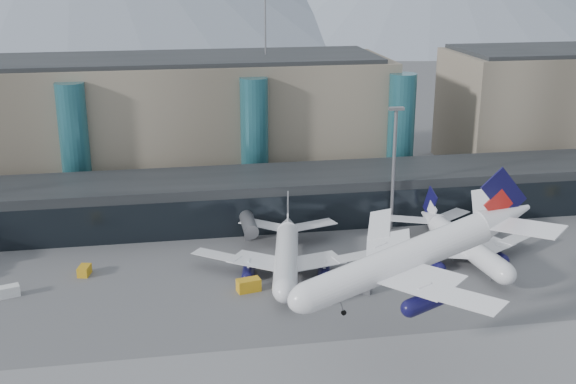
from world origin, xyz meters
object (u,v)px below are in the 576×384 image
(jet_parked_mid, at_px, (287,245))
(veh_b, at_px, (84,271))
(veh_c, at_px, (360,286))
(jet_parked_right, at_px, (459,234))
(veh_a, at_px, (9,291))
(veh_d, at_px, (400,245))
(hero_jet, at_px, (421,246))
(lightmast_mid, at_px, (394,162))
(veh_h, at_px, (249,285))
(veh_g, at_px, (420,257))

(jet_parked_mid, distance_m, veh_b, 36.18)
(jet_parked_mid, xyz_separation_m, veh_c, (10.51, -11.99, -3.38))
(veh_b, distance_m, veh_c, 48.71)
(jet_parked_right, height_order, veh_a, jet_parked_right)
(veh_a, bearing_deg, veh_d, -11.07)
(jet_parked_right, relative_size, veh_b, 11.64)
(jet_parked_mid, bearing_deg, hero_jet, -151.16)
(jet_parked_mid, height_order, jet_parked_right, jet_parked_mid)
(jet_parked_right, xyz_separation_m, veh_b, (-68.62, 2.81, -3.38))
(lightmast_mid, xyz_separation_m, veh_c, (-14.06, -27.55, -13.39))
(hero_jet, bearing_deg, veh_h, 119.50)
(veh_a, height_order, veh_h, veh_h)
(hero_jet, bearing_deg, veh_b, 134.68)
(veh_b, relative_size, veh_g, 1.25)
(veh_b, bearing_deg, jet_parked_mid, -82.14)
(jet_parked_right, height_order, veh_g, jet_parked_right)
(hero_jet, xyz_separation_m, veh_a, (-59.08, 32.02, -16.92))
(veh_c, bearing_deg, lightmast_mid, 90.77)
(hero_jet, bearing_deg, jet_parked_right, 53.30)
(hero_jet, xyz_separation_m, jet_parked_right, (21.03, 35.79, -13.61))
(jet_parked_right, height_order, veh_c, jet_parked_right)
(hero_jet, xyz_separation_m, veh_h, (-19.65, 27.28, -16.76))
(veh_b, xyz_separation_m, veh_d, (58.93, 1.84, -0.02))
(hero_jet, height_order, veh_a, hero_jet)
(veh_h, bearing_deg, jet_parked_mid, 34.49)
(veh_a, bearing_deg, veh_b, 11.93)
(veh_b, bearing_deg, jet_parked_right, -80.07)
(veh_c, bearing_deg, hero_jet, -59.38)
(jet_parked_right, relative_size, veh_c, 9.37)
(lightmast_mid, relative_size, hero_jet, 0.70)
(veh_b, height_order, veh_d, veh_b)
(hero_jet, relative_size, jet_parked_right, 1.05)
(veh_c, distance_m, veh_g, 18.28)
(hero_jet, bearing_deg, veh_a, 145.27)
(veh_c, height_order, veh_h, veh_h)
(jet_parked_right, distance_m, veh_b, 68.76)
(veh_a, height_order, veh_d, veh_a)
(veh_h, bearing_deg, veh_b, 145.40)
(veh_c, bearing_deg, jet_parked_right, 56.10)
(jet_parked_right, distance_m, veh_g, 8.46)
(veh_b, height_order, veh_h, veh_h)
(hero_jet, relative_size, veh_g, 15.31)
(lightmast_mid, bearing_deg, veh_h, -143.46)
(veh_c, bearing_deg, jet_parked_mid, 159.06)
(hero_jet, xyz_separation_m, veh_d, (11.34, 40.44, -17.01))
(veh_h, bearing_deg, jet_parked_right, -0.72)
(jet_parked_mid, distance_m, veh_h, 12.15)
(veh_a, bearing_deg, jet_parked_right, -15.19)
(hero_jet, distance_m, jet_parked_mid, 40.01)
(veh_d, bearing_deg, veh_h, 132.93)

